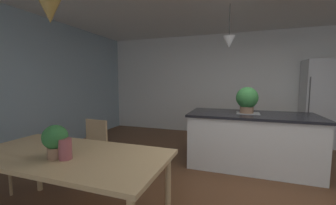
% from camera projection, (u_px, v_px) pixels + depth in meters
% --- Properties ---
extents(ground_plane, '(10.00, 8.40, 0.04)m').
position_uv_depth(ground_plane, '(266.00, 204.00, 2.45)').
color(ground_plane, brown).
extents(wall_back_kitchen, '(10.00, 0.12, 2.70)m').
position_uv_depth(wall_back_kitchen, '(253.00, 85.00, 5.37)').
color(wall_back_kitchen, white).
rests_on(wall_back_kitchen, ground_plane).
extents(window_wall_left_glazing, '(0.06, 8.40, 2.70)m').
position_uv_depth(window_wall_left_glazing, '(16.00, 86.00, 3.63)').
color(window_wall_left_glazing, '#9EB7C6').
rests_on(window_wall_left_glazing, ground_plane).
extents(dining_table, '(1.95, 0.92, 0.73)m').
position_uv_depth(dining_table, '(69.00, 160.00, 2.01)').
color(dining_table, tan).
rests_on(dining_table, ground_plane).
extents(chair_far_left, '(0.43, 0.43, 0.87)m').
position_uv_depth(chair_far_left, '(91.00, 148.00, 2.95)').
color(chair_far_left, tan).
rests_on(chair_far_left, ground_plane).
extents(kitchen_island, '(2.02, 0.96, 0.91)m').
position_uv_depth(kitchen_island, '(250.00, 139.00, 3.46)').
color(kitchen_island, silver).
rests_on(kitchen_island, ground_plane).
extents(refrigerator, '(0.76, 0.67, 1.92)m').
position_uv_depth(refrigerator, '(322.00, 103.00, 4.58)').
color(refrigerator, silver).
rests_on(refrigerator, ground_plane).
extents(pendant_over_table, '(0.22, 0.22, 0.71)m').
position_uv_depth(pendant_over_table, '(50.00, 9.00, 1.95)').
color(pendant_over_table, black).
extents(pendant_over_island_main, '(0.20, 0.20, 0.71)m').
position_uv_depth(pendant_over_island_main, '(229.00, 42.00, 3.42)').
color(pendant_over_island_main, black).
extents(potted_plant_on_island, '(0.35, 0.35, 0.44)m').
position_uv_depth(potted_plant_on_island, '(247.00, 99.00, 3.41)').
color(potted_plant_on_island, '#8C664C').
rests_on(potted_plant_on_island, kitchen_island).
extents(potted_plant_on_table, '(0.22, 0.22, 0.30)m').
position_uv_depth(potted_plant_on_table, '(55.00, 140.00, 1.87)').
color(potted_plant_on_table, '#8C664C').
rests_on(potted_plant_on_table, dining_table).
extents(vase_on_dining_table, '(0.11, 0.11, 0.19)m').
position_uv_depth(vase_on_dining_table, '(65.00, 149.00, 1.84)').
color(vase_on_dining_table, '#994C51').
rests_on(vase_on_dining_table, dining_table).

